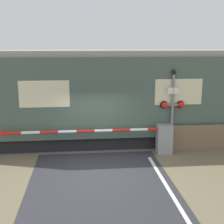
# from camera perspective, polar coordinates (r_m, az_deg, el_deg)

# --- Properties ---
(ground_plane) EXTENTS (80.00, 80.00, 0.00)m
(ground_plane) POSITION_cam_1_polar(r_m,az_deg,el_deg) (11.04, -2.46, -10.60)
(ground_plane) COLOR #6B6047
(track_bed) EXTENTS (36.00, 3.20, 0.13)m
(track_bed) POSITION_cam_1_polar(r_m,az_deg,el_deg) (14.14, -3.26, -5.26)
(track_bed) COLOR #666056
(track_bed) RESTS_ON ground_plane
(train) EXTENTS (19.03, 3.18, 4.04)m
(train) POSITION_cam_1_polar(r_m,az_deg,el_deg) (14.19, 10.07, 3.12)
(train) COLOR black
(train) RESTS_ON ground_plane
(crossing_barrier) EXTENTS (6.64, 0.44, 1.19)m
(crossing_barrier) POSITION_cam_1_polar(r_m,az_deg,el_deg) (12.47, 6.82, -4.63)
(crossing_barrier) COLOR gray
(crossing_barrier) RESTS_ON ground_plane
(signal_post) EXTENTS (0.98, 0.26, 3.33)m
(signal_post) POSITION_cam_1_polar(r_m,az_deg,el_deg) (12.56, 11.02, 1.04)
(signal_post) COLOR gray
(signal_post) RESTS_ON ground_plane
(roadside_fence) EXTENTS (3.60, 0.06, 1.10)m
(roadside_fence) POSITION_cam_1_polar(r_m,az_deg,el_deg) (13.47, 18.29, -4.45)
(roadside_fence) COLOR #726047
(roadside_fence) RESTS_ON ground_plane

